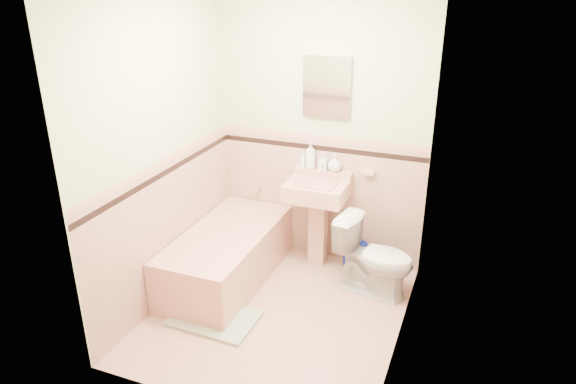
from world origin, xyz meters
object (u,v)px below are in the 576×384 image
(sink, at_px, (316,225))
(shoe, at_px, (205,307))
(soap_bottle_mid, at_px, (324,161))
(soap_bottle_left, at_px, (310,155))
(bucket, at_px, (355,257))
(medicine_cabinet, at_px, (327,87))
(bathtub, at_px, (227,257))
(soap_bottle_right, at_px, (335,163))
(toilet, at_px, (375,257))

(sink, distance_m, shoe, 1.30)
(sink, relative_size, soap_bottle_mid, 5.19)
(soap_bottle_left, bearing_deg, bucket, -12.25)
(medicine_cabinet, bearing_deg, soap_bottle_mid, -90.61)
(sink, height_order, soap_bottle_mid, soap_bottle_mid)
(bathtub, height_order, soap_bottle_right, soap_bottle_right)
(bucket, height_order, shoe, bucket)
(soap_bottle_right, height_order, shoe, soap_bottle_right)
(soap_bottle_right, distance_m, bucket, 0.93)
(bathtub, xyz_separation_m, medicine_cabinet, (0.68, 0.74, 1.47))
(bathtub, distance_m, sink, 0.89)
(shoe, bearing_deg, soap_bottle_mid, 84.34)
(bathtub, distance_m, soap_bottle_right, 1.32)
(medicine_cabinet, height_order, soap_bottle_mid, medicine_cabinet)
(medicine_cabinet, relative_size, shoe, 3.69)
(bathtub, bearing_deg, bucket, 29.85)
(soap_bottle_right, distance_m, toilet, 0.94)
(bathtub, bearing_deg, shoe, -82.68)
(toilet, bearing_deg, sink, 77.84)
(medicine_cabinet, bearing_deg, soap_bottle_left, -167.08)
(shoe, bearing_deg, medicine_cabinet, 84.85)
(bathtub, distance_m, soap_bottle_left, 1.22)
(medicine_cabinet, xyz_separation_m, soap_bottle_right, (0.11, -0.03, -0.69))
(soap_bottle_left, xyz_separation_m, soap_bottle_mid, (0.13, 0.00, -0.04))
(soap_bottle_mid, relative_size, shoe, 1.13)
(soap_bottle_left, height_order, bucket, soap_bottle_left)
(soap_bottle_right, bearing_deg, bathtub, -137.95)
(soap_bottle_mid, relative_size, soap_bottle_right, 1.00)
(bathtub, height_order, sink, sink)
(sink, distance_m, soap_bottle_left, 0.66)
(sink, xyz_separation_m, shoe, (-0.61, -1.08, -0.38))
(soap_bottle_right, bearing_deg, toilet, -39.85)
(bathtub, relative_size, soap_bottle_mid, 9.00)
(soap_bottle_left, bearing_deg, medicine_cabinet, 12.92)
(soap_bottle_mid, height_order, soap_bottle_right, same)
(bucket, relative_size, shoe, 1.72)
(soap_bottle_left, xyz_separation_m, bucket, (0.50, -0.11, -0.93))
(bathtub, bearing_deg, soap_bottle_right, 42.05)
(bathtub, distance_m, toilet, 1.34)
(sink, relative_size, toilet, 1.25)
(soap_bottle_right, bearing_deg, bucket, -22.55)
(bathtub, bearing_deg, medicine_cabinet, 47.42)
(soap_bottle_mid, height_order, toilet, soap_bottle_mid)
(medicine_cabinet, bearing_deg, bathtub, -132.58)
(toilet, bearing_deg, soap_bottle_left, 70.01)
(soap_bottle_left, relative_size, soap_bottle_right, 1.54)
(toilet, height_order, bucket, toilet)
(soap_bottle_mid, xyz_separation_m, soap_bottle_right, (0.11, 0.00, -0.00))
(bathtub, xyz_separation_m, sink, (0.68, 0.53, 0.21))
(bathtub, height_order, bucket, bathtub)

